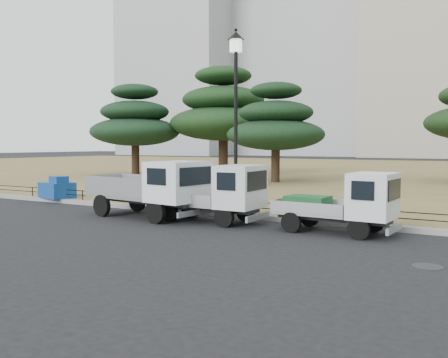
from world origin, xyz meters
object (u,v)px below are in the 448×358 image
Objects in this scene: truck_large at (152,186)px; truck_kei_front at (217,194)px; truck_kei_rear at (344,203)px; street_lamp at (236,91)px; tarp_pile at (57,189)px.

truck_large is 1.32× the size of truck_kei_front.
truck_kei_front is at bearing -176.02° from truck_kei_rear.
truck_large is 1.38× the size of truck_kei_rear.
truck_large is 4.14m from street_lamp.
street_lamp is 9.21m from tarp_pile.
tarp_pile is at bearing 171.30° from truck_kei_front.
tarp_pile is (-8.47, -0.07, -3.62)m from street_lamp.
truck_large is 2.81× the size of tarp_pile.
truck_large is at bearing -173.21° from truck_kei_front.
truck_kei_front is 2.13× the size of tarp_pile.
street_lamp is at bearing 46.05° from truck_large.
truck_kei_front is at bearing 13.51° from truck_large.
truck_kei_front is at bearing -9.21° from tarp_pile.
truck_large is at bearing -141.19° from street_lamp.
truck_kei_front is at bearing -84.24° from street_lamp.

